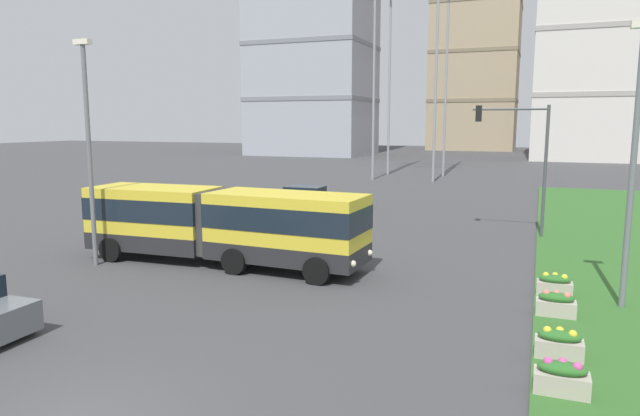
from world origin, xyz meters
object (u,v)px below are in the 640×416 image
(car_maroon_sedan, at_px, (307,199))
(apartment_tower_west, at_px, (313,21))
(streetlight_median, at_px, (634,155))
(apartment_tower_centre, at_px, (595,35))
(flower_planter_2, at_px, (559,343))
(traffic_light_far_right, at_px, (522,148))
(apartment_tower_westcentre, at_px, (476,31))
(articulated_bus, at_px, (222,224))
(flower_planter_3, at_px, (556,304))
(flower_planter_1, at_px, (562,377))
(flower_planter_4, at_px, (555,285))
(streetlight_left, at_px, (89,144))

(car_maroon_sedan, relative_size, apartment_tower_west, 0.10)
(streetlight_median, distance_m, apartment_tower_centre, 78.22)
(flower_planter_2, distance_m, traffic_light_far_right, 16.00)
(flower_planter_2, height_order, apartment_tower_westcentre, apartment_tower_westcentre)
(articulated_bus, relative_size, streetlight_median, 1.40)
(articulated_bus, distance_m, streetlight_median, 14.59)
(articulated_bus, xyz_separation_m, streetlight_median, (14.26, -0.41, 3.05))
(streetlight_median, relative_size, apartment_tower_west, 0.19)
(flower_planter_3, height_order, streetlight_median, streetlight_median)
(articulated_bus, height_order, flower_planter_1, articulated_bus)
(streetlight_median, xyz_separation_m, apartment_tower_centre, (4.08, 76.88, 13.78))
(streetlight_median, xyz_separation_m, apartment_tower_westcentre, (-16.07, 103.52, 19.30))
(flower_planter_3, distance_m, flower_planter_4, 2.10)
(flower_planter_3, distance_m, apartment_tower_westcentre, 108.61)
(flower_planter_4, bearing_deg, flower_planter_1, -90.00)
(streetlight_left, bearing_deg, streetlight_median, 4.70)
(traffic_light_far_right, xyz_separation_m, streetlight_left, (-15.56, -12.23, 0.42))
(flower_planter_3, bearing_deg, apartment_tower_centre, 85.64)
(flower_planter_4, relative_size, apartment_tower_westcentre, 0.02)
(apartment_tower_westcentre, bearing_deg, car_maroon_sedan, -90.28)
(flower_planter_1, bearing_deg, flower_planter_2, 90.00)
(apartment_tower_westcentre, bearing_deg, traffic_light_far_right, -82.24)
(traffic_light_far_right, height_order, apartment_tower_westcentre, apartment_tower_westcentre)
(flower_planter_2, xyz_separation_m, flower_planter_4, (0.00, 5.31, 0.00))
(streetlight_left, distance_m, apartment_tower_west, 81.52)
(flower_planter_4, height_order, apartment_tower_westcentre, apartment_tower_westcentre)
(flower_planter_4, height_order, traffic_light_far_right, traffic_light_far_right)
(streetlight_left, distance_m, streetlight_median, 19.03)
(articulated_bus, xyz_separation_m, flower_planter_4, (12.36, 0.14, -1.23))
(car_maroon_sedan, relative_size, streetlight_left, 0.50)
(flower_planter_3, xyz_separation_m, apartment_tower_centre, (5.98, 78.43, 18.06))
(flower_planter_3, xyz_separation_m, streetlight_median, (1.90, 1.55, 4.28))
(car_maroon_sedan, bearing_deg, flower_planter_1, -55.45)
(flower_planter_3, bearing_deg, flower_planter_2, -90.00)
(articulated_bus, distance_m, flower_planter_1, 14.31)
(traffic_light_far_right, bearing_deg, apartment_tower_centre, 83.55)
(flower_planter_3, bearing_deg, car_maroon_sedan, 132.27)
(flower_planter_2, distance_m, flower_planter_4, 5.31)
(flower_planter_3, bearing_deg, traffic_light_far_right, 97.03)
(articulated_bus, bearing_deg, car_maroon_sedan, 99.02)
(streetlight_left, bearing_deg, flower_planter_2, -10.61)
(flower_planter_4, relative_size, apartment_tower_west, 0.02)
(articulated_bus, bearing_deg, apartment_tower_westcentre, 91.00)
(traffic_light_far_right, bearing_deg, flower_planter_3, -82.97)
(streetlight_left, relative_size, streetlight_median, 1.03)
(flower_planter_2, bearing_deg, traffic_light_far_right, 95.58)
(streetlight_left, bearing_deg, traffic_light_far_right, 38.17)
(flower_planter_1, xyz_separation_m, flower_planter_2, (0.00, 1.93, 0.00))
(traffic_light_far_right, bearing_deg, apartment_tower_west, 119.96)
(apartment_tower_centre, bearing_deg, streetlight_left, -106.37)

